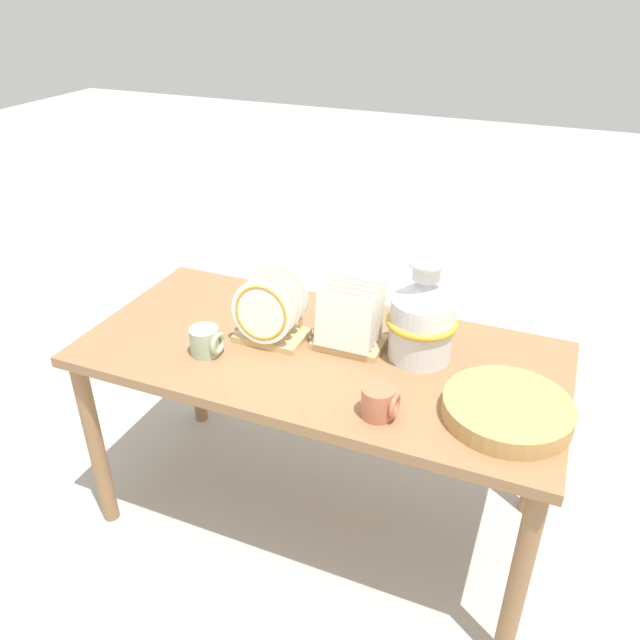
# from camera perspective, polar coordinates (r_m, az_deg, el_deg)

# --- Properties ---
(ground_plane) EXTENTS (14.00, 14.00, 0.00)m
(ground_plane) POSITION_cam_1_polar(r_m,az_deg,el_deg) (2.44, 0.00, -17.19)
(ground_plane) COLOR #B2ADA3
(display_table) EXTENTS (1.52, 0.72, 0.72)m
(display_table) POSITION_cam_1_polar(r_m,az_deg,el_deg) (2.02, 0.00, -4.76)
(display_table) COLOR olive
(display_table) RESTS_ON ground_plane
(ceramic_vase) EXTENTS (0.22, 0.22, 0.33)m
(ceramic_vase) POSITION_cam_1_polar(r_m,az_deg,el_deg) (1.90, 9.35, 0.33)
(ceramic_vase) COLOR silver
(ceramic_vase) RESTS_ON display_table
(dish_rack_round_plates) EXTENTS (0.22, 0.17, 0.23)m
(dish_rack_round_plates) POSITION_cam_1_polar(r_m,az_deg,el_deg) (1.99, -4.62, 0.43)
(dish_rack_round_plates) COLOR tan
(dish_rack_round_plates) RESTS_ON display_table
(dish_rack_square_plates) EXTENTS (0.22, 0.16, 0.21)m
(dish_rack_square_plates) POSITION_cam_1_polar(r_m,az_deg,el_deg) (1.97, 2.74, -0.44)
(dish_rack_square_plates) COLOR tan
(dish_rack_square_plates) RESTS_ON display_table
(wicker_charger_stack) EXTENTS (0.35, 0.35, 0.05)m
(wicker_charger_stack) POSITION_cam_1_polar(r_m,az_deg,el_deg) (1.76, 16.75, -7.85)
(wicker_charger_stack) COLOR tan
(wicker_charger_stack) RESTS_ON display_table
(mug_terracotta_glaze) EXTENTS (0.10, 0.09, 0.09)m
(mug_terracotta_glaze) POSITION_cam_1_polar(r_m,az_deg,el_deg) (1.69, 5.48, -7.49)
(mug_terracotta_glaze) COLOR #B76647
(mug_terracotta_glaze) RESTS_ON display_table
(mug_sage_glaze) EXTENTS (0.10, 0.09, 0.09)m
(mug_sage_glaze) POSITION_cam_1_polar(r_m,az_deg,el_deg) (1.97, -10.37, -1.94)
(mug_sage_glaze) COLOR #9EB28E
(mug_sage_glaze) RESTS_ON display_table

